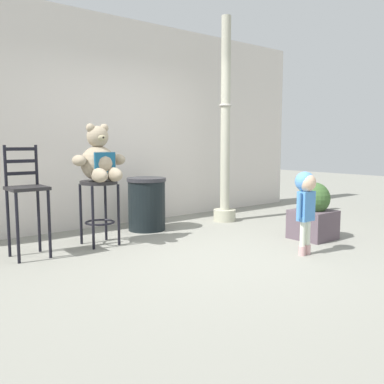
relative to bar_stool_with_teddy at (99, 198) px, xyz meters
The scene contains 9 objects.
ground_plane 1.49m from the bar_stool_with_teddy, 57.47° to the right, with size 24.00×24.00×0.00m, color gray.
building_wall 1.66m from the bar_stool_with_teddy, 57.00° to the left, with size 7.61×0.30×3.02m, color silver.
bar_stool_with_teddy is the anchor object (origin of this frame).
teddy_bear 0.45m from the bar_stool_with_teddy, 90.00° to the right, with size 0.64×0.58×0.67m.
child_walking 2.38m from the bar_stool_with_teddy, 50.12° to the right, with size 0.29×0.23×0.91m.
trash_bin 0.99m from the bar_stool_with_teddy, 21.98° to the left, with size 0.55×0.55×0.73m.
lamppost 2.32m from the bar_stool_with_teddy, ahead, with size 0.34×0.34×3.09m.
bar_chair_empty 0.85m from the bar_stool_with_teddy, behind, with size 0.38×0.38×1.19m.
planter_with_shrub 2.67m from the bar_stool_with_teddy, 32.33° to the right, with size 0.48×0.48×0.72m.
Camera 1 is at (-2.98, -3.37, 1.22)m, focal length 39.19 mm.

